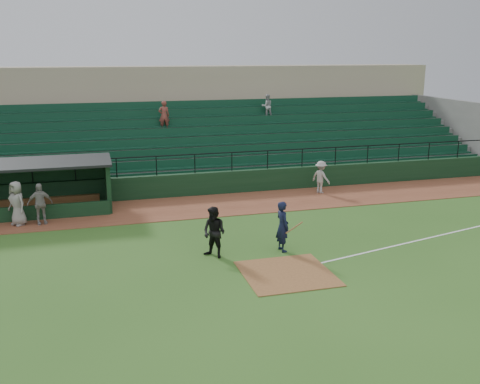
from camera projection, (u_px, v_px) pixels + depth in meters
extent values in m
plane|color=#305C1D|center=(277.00, 263.00, 19.51)|extent=(90.00, 90.00, 0.00)
cube|color=brown|center=(224.00, 204.00, 26.97)|extent=(40.00, 4.00, 0.03)
cube|color=brown|center=(287.00, 273.00, 18.57)|extent=(3.00, 3.00, 0.03)
cube|color=white|center=(449.00, 233.00, 22.71)|extent=(17.49, 4.44, 0.01)
cube|color=black|center=(214.00, 183.00, 28.88)|extent=(36.00, 0.35, 1.20)
cylinder|color=black|center=(213.00, 153.00, 28.48)|extent=(36.00, 0.06, 0.06)
cube|color=slate|center=(196.00, 146.00, 33.15)|extent=(36.00, 9.00, 3.60)
cube|color=#103E28|center=(197.00, 140.00, 32.57)|extent=(34.56, 8.00, 4.05)
cube|color=slate|center=(450.00, 130.00, 37.79)|extent=(0.35, 9.50, 4.20)
cube|color=tan|center=(178.00, 112.00, 38.86)|extent=(38.00, 3.00, 6.40)
cube|color=slate|center=(182.00, 108.00, 36.87)|extent=(36.00, 2.00, 0.20)
imported|color=#B5B5B5|center=(267.00, 106.00, 35.64)|extent=(0.74, 0.58, 1.52)
imported|color=brown|center=(164.00, 116.00, 32.99)|extent=(0.66, 0.43, 1.81)
cube|color=black|center=(17.00, 184.00, 26.39)|extent=(8.50, 0.20, 2.30)
cube|color=black|center=(108.00, 184.00, 26.29)|extent=(0.20, 2.60, 2.30)
cube|color=black|center=(11.00, 164.00, 24.88)|extent=(8.90, 3.20, 0.12)
cube|color=olive|center=(18.00, 204.00, 26.25)|extent=(7.65, 0.40, 0.50)
cube|color=black|center=(12.00, 215.00, 24.12)|extent=(8.50, 0.12, 0.70)
imported|color=black|center=(282.00, 226.00, 20.51)|extent=(0.56, 0.77, 1.95)
cylinder|color=olive|center=(294.00, 228.00, 20.43)|extent=(0.79, 0.34, 0.35)
imported|color=black|center=(214.00, 232.00, 19.87)|extent=(1.16, 1.17, 1.91)
imported|color=#A8A29D|center=(321.00, 177.00, 28.96)|extent=(1.09, 1.29, 1.73)
imported|color=gray|center=(40.00, 204.00, 23.66)|extent=(1.15, 0.69, 1.83)
imported|color=gray|center=(17.00, 203.00, 23.51)|extent=(1.10, 1.12, 1.95)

